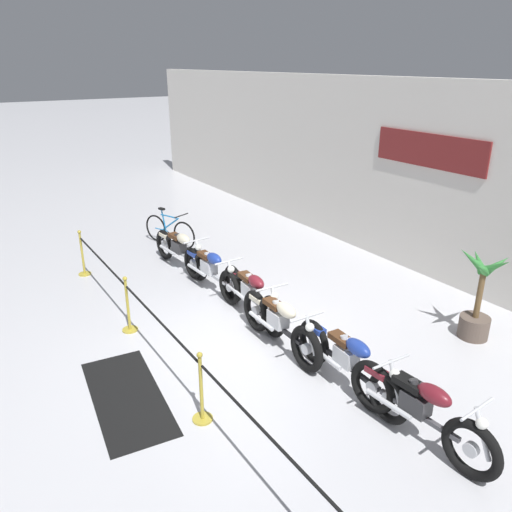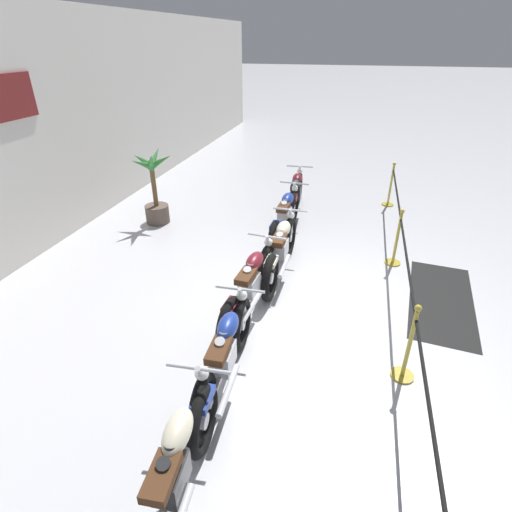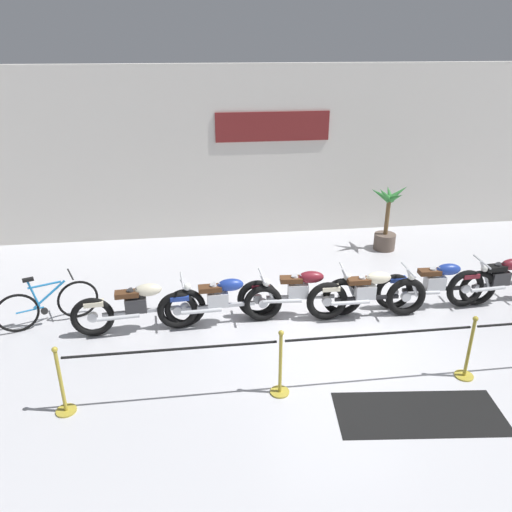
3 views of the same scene
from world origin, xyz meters
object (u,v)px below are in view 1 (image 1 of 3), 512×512
object	(u,v)px
motorcycle_blue_1	(210,270)
motorcycle_maroon_2	(252,295)
floor_banner	(127,396)
motorcycle_cream_3	(280,324)
motorcycle_maroon_5	(419,410)
bicycle	(170,231)
stanchion_mid_right	(202,398)
potted_palm_left_of_row	(478,303)
motorcycle_blue_4	(348,361)
motorcycle_cream_0	(180,250)
stanchion_far_left	(128,295)
stanchion_mid_left	(128,313)

from	to	relation	value
motorcycle_blue_1	motorcycle_maroon_2	xyz separation A→B (m)	(1.46, 0.09, 0.01)
motorcycle_blue_1	floor_banner	xyz separation A→B (m)	(2.52, -2.71, -0.45)
motorcycle_cream_3	motorcycle_maroon_5	world-z (taller)	motorcycle_maroon_5
motorcycle_maroon_5	bicycle	distance (m)	8.42
motorcycle_blue_1	stanchion_mid_right	xyz separation A→B (m)	(3.55, -2.01, -0.10)
motorcycle_maroon_5	potted_palm_left_of_row	distance (m)	3.12
motorcycle_blue_4	motorcycle_blue_1	bearing A→B (deg)	-178.72
motorcycle_cream_0	potted_palm_left_of_row	bearing A→B (deg)	28.23
stanchion_far_left	stanchion_mid_left	distance (m)	0.37
motorcycle_blue_4	motorcycle_cream_0	bearing A→B (deg)	-178.69
motorcycle_cream_3	stanchion_mid_left	size ratio (longest dim) A/B	2.12
motorcycle_blue_1	floor_banner	world-z (taller)	motorcycle_blue_1
floor_banner	bicycle	bearing A→B (deg)	156.89
potted_palm_left_of_row	stanchion_far_left	world-z (taller)	potted_palm_left_of_row
motorcycle_blue_1	motorcycle_maroon_2	size ratio (longest dim) A/B	0.97
bicycle	motorcycle_cream_3	bearing A→B (deg)	-5.23
motorcycle_blue_1	motorcycle_blue_4	size ratio (longest dim) A/B	0.94
motorcycle_maroon_2	stanchion_mid_left	xyz separation A→B (m)	(-0.76, -2.11, -0.11)
stanchion_far_left	floor_banner	bearing A→B (deg)	-21.52
stanchion_mid_right	floor_banner	size ratio (longest dim) A/B	0.46
motorcycle_blue_4	bicycle	bearing A→B (deg)	177.41
bicycle	stanchion_mid_right	distance (m)	7.03
motorcycle_maroon_2	motorcycle_maroon_5	bearing A→B (deg)	-0.08
motorcycle_cream_3	motorcycle_blue_1	bearing A→B (deg)	177.65
motorcycle_blue_1	floor_banner	size ratio (longest dim) A/B	0.98
motorcycle_maroon_2	motorcycle_cream_3	distance (m)	1.20
floor_banner	motorcycle_cream_3	bearing A→B (deg)	93.34
motorcycle_cream_0	motorcycle_cream_3	distance (m)	4.06
motorcycle_blue_1	motorcycle_blue_4	bearing A→B (deg)	1.28
motorcycle_cream_3	stanchion_far_left	distance (m)	2.69
potted_palm_left_of_row	stanchion_mid_left	bearing A→B (deg)	-124.90
motorcycle_maroon_2	motorcycle_blue_4	distance (m)	2.62
potted_palm_left_of_row	motorcycle_blue_1	bearing A→B (deg)	-144.62
bicycle	motorcycle_maroon_5	bearing A→B (deg)	-2.22
motorcycle_maroon_5	stanchion_mid_left	xyz separation A→B (m)	(-4.67, -2.10, -0.12)
potted_palm_left_of_row	stanchion_far_left	size ratio (longest dim) A/B	0.19
motorcycle_cream_3	stanchion_mid_right	size ratio (longest dim) A/B	2.12
stanchion_mid_right	floor_banner	bearing A→B (deg)	-145.99
bicycle	floor_banner	bearing A→B (deg)	-29.25
stanchion_far_left	stanchion_mid_right	bearing A→B (deg)	0.00
motorcycle_cream_3	floor_banner	bearing A→B (deg)	-92.80
motorcycle_maroon_5	bicycle	bearing A→B (deg)	177.78
motorcycle_cream_3	stanchion_far_left	xyz separation A→B (m)	(-1.89, -1.90, 0.25)
stanchion_mid_left	stanchion_mid_right	xyz separation A→B (m)	(2.85, 0.00, 0.00)
motorcycle_cream_3	bicycle	bearing A→B (deg)	174.77
motorcycle_maroon_2	potted_palm_left_of_row	distance (m)	3.95
potted_palm_left_of_row	bicycle	bearing A→B (deg)	-160.56
motorcycle_cream_0	motorcycle_blue_1	xyz separation A→B (m)	(1.41, 0.03, -0.01)
motorcycle_cream_0	stanchion_mid_right	distance (m)	5.34
bicycle	potted_palm_left_of_row	xyz separation A→B (m)	(7.22, 2.55, 0.28)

